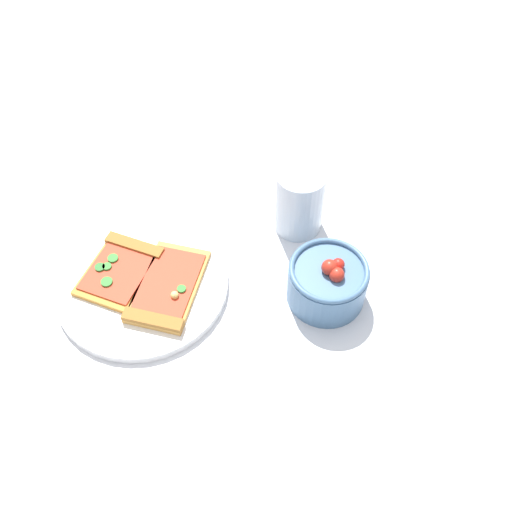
{
  "coord_description": "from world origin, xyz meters",
  "views": [
    {
      "loc": [
        0.52,
        0.13,
        0.73
      ],
      "look_at": [
        -0.01,
        0.12,
        0.03
      ],
      "focal_mm": 40.01,
      "sensor_mm": 36.0,
      "label": 1
    }
  ],
  "objects_px": {
    "salad_bowl": "(327,282)",
    "pizza_slice_far": "(166,291)",
    "plate": "(142,284)",
    "pizza_slice_near": "(122,267)",
    "soda_glass": "(299,202)"
  },
  "relations": [
    {
      "from": "plate",
      "to": "salad_bowl",
      "type": "bearing_deg",
      "value": 88.26
    },
    {
      "from": "plate",
      "to": "salad_bowl",
      "type": "relative_size",
      "value": 2.23
    },
    {
      "from": "pizza_slice_far",
      "to": "soda_glass",
      "type": "xyz_separation_m",
      "value": [
        -0.15,
        0.2,
        0.04
      ]
    },
    {
      "from": "pizza_slice_near",
      "to": "soda_glass",
      "type": "distance_m",
      "value": 0.3
    },
    {
      "from": "plate",
      "to": "pizza_slice_near",
      "type": "relative_size",
      "value": 1.79
    },
    {
      "from": "pizza_slice_near",
      "to": "salad_bowl",
      "type": "distance_m",
      "value": 0.32
    },
    {
      "from": "salad_bowl",
      "to": "pizza_slice_near",
      "type": "bearing_deg",
      "value": -95.55
    },
    {
      "from": "salad_bowl",
      "to": "soda_glass",
      "type": "bearing_deg",
      "value": -164.18
    },
    {
      "from": "pizza_slice_near",
      "to": "pizza_slice_far",
      "type": "relative_size",
      "value": 0.88
    },
    {
      "from": "pizza_slice_far",
      "to": "salad_bowl",
      "type": "height_order",
      "value": "salad_bowl"
    },
    {
      "from": "pizza_slice_far",
      "to": "pizza_slice_near",
      "type": "bearing_deg",
      "value": -119.78
    },
    {
      "from": "plate",
      "to": "pizza_slice_far",
      "type": "relative_size",
      "value": 1.58
    },
    {
      "from": "pizza_slice_near",
      "to": "soda_glass",
      "type": "bearing_deg",
      "value": 112.18
    },
    {
      "from": "pizza_slice_near",
      "to": "pizza_slice_far",
      "type": "xyz_separation_m",
      "value": [
        0.04,
        0.07,
        -0.0
      ]
    },
    {
      "from": "salad_bowl",
      "to": "pizza_slice_far",
      "type": "bearing_deg",
      "value": -87.14
    }
  ]
}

